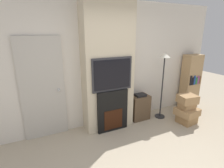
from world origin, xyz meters
The scene contains 9 objects.
wall_back centered at (0.00, 2.03, 1.35)m, with size 6.00×0.06×2.70m.
chimney_breast centered at (0.00, 1.80, 1.35)m, with size 1.06×0.40×2.70m.
fireplace centered at (0.00, 1.60, 0.45)m, with size 0.67×0.15×0.90m.
television centered at (0.00, 1.60, 1.24)m, with size 0.86×0.07×0.68m.
floor_lamp centered at (1.33, 1.61, 1.17)m, with size 0.24×0.24×1.59m.
box_stack centered at (1.70, 1.13, 0.32)m, with size 0.50×0.48×0.68m.
media_stand centered at (0.81, 1.77, 0.31)m, with size 0.45×0.34×0.65m.
bookshelf centered at (2.51, 1.80, 0.73)m, with size 0.49×0.31×1.47m.
entry_door centered at (-1.29, 1.97, 0.99)m, with size 0.82×0.09×1.99m.
Camera 1 is at (-1.46, -1.45, 2.06)m, focal length 28.00 mm.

